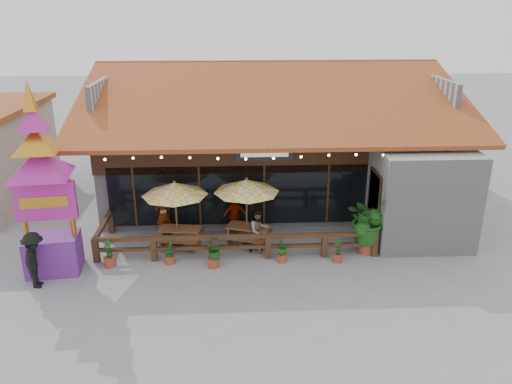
{
  "coord_description": "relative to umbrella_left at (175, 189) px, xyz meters",
  "views": [
    {
      "loc": [
        -1.68,
        -16.24,
        8.39
      ],
      "look_at": [
        -0.83,
        1.5,
        1.76
      ],
      "focal_mm": 35.0,
      "sensor_mm": 36.0,
      "label": 1
    }
  ],
  "objects": [
    {
      "name": "planter_d",
      "position": [
        3.76,
        -1.47,
        -1.8
      ],
      "size": [
        0.45,
        0.45,
        0.89
      ],
      "color": "brown",
      "rests_on": "ground"
    },
    {
      "name": "umbrella_right",
      "position": [
        2.59,
        0.13,
        0.02
      ],
      "size": [
        2.6,
        2.6,
        2.58
      ],
      "color": "brown",
      "rests_on": "ground"
    },
    {
      "name": "patio_railing",
      "position": [
        1.54,
        -0.94,
        -1.61
      ],
      "size": [
        10.0,
        2.6,
        0.92
      ],
      "color": "#4C331B",
      "rests_on": "ground"
    },
    {
      "name": "picnic_table_right",
      "position": [
        2.63,
        -0.06,
        -1.72
      ],
      "size": [
        1.91,
        1.78,
        0.74
      ],
      "color": "brown",
      "rests_on": "ground"
    },
    {
      "name": "planter_e",
      "position": [
        5.7,
        -1.57,
        -1.87
      ],
      "size": [
        0.35,
        0.36,
        0.85
      ],
      "color": "brown",
      "rests_on": "ground"
    },
    {
      "name": "restaurant_building",
      "position": [
        4.06,
        5.94,
        -0.02
      ],
      "size": [
        15.5,
        14.73,
        6.09
      ],
      "color": "#A1A1A5",
      "rests_on": "ground"
    },
    {
      "name": "planter_b",
      "position": [
        -0.13,
        -1.41,
        -1.84
      ],
      "size": [
        0.35,
        0.37,
        0.85
      ],
      "color": "brown",
      "rests_on": "ground"
    },
    {
      "name": "ground",
      "position": [
        3.8,
        -0.67,
        -2.23
      ],
      "size": [
        100.0,
        100.0,
        0.0
      ],
      "primitive_type": "plane",
      "color": "gray",
      "rests_on": "ground"
    },
    {
      "name": "planter_c",
      "position": [
        1.39,
        -1.73,
        -1.66
      ],
      "size": [
        0.81,
        0.8,
        1.01
      ],
      "color": "brown",
      "rests_on": "ground"
    },
    {
      "name": "tropical_plant",
      "position": [
        6.87,
        -0.91,
        -0.96
      ],
      "size": [
        2.07,
        1.99,
        2.22
      ],
      "color": "brown",
      "rests_on": "ground"
    },
    {
      "name": "umbrella_left",
      "position": [
        0.0,
        0.0,
        0.0
      ],
      "size": [
        2.57,
        2.57,
        2.55
      ],
      "color": "brown",
      "rests_on": "ground"
    },
    {
      "name": "pedestrian",
      "position": [
        -4.15,
        -2.71,
        -1.3
      ],
      "size": [
        0.77,
        1.25,
        1.86
      ],
      "primitive_type": "imported",
      "rotation": [
        0.0,
        0.0,
        1.64
      ],
      "color": "black",
      "rests_on": "ground"
    },
    {
      "name": "diner_c",
      "position": [
        2.15,
        0.9,
        -1.45
      ],
      "size": [
        0.96,
        0.52,
        1.55
      ],
      "primitive_type": "imported",
      "rotation": [
        0.0,
        0.0,
        3.31
      ],
      "color": "#3D2013",
      "rests_on": "ground"
    },
    {
      "name": "picnic_table_left",
      "position": [
        0.12,
        -0.07,
        -1.74
      ],
      "size": [
        1.67,
        1.5,
        0.72
      ],
      "color": "brown",
      "rests_on": "ground"
    },
    {
      "name": "thai_sign_tower",
      "position": [
        -3.93,
        -1.72,
        1.4
      ],
      "size": [
        2.81,
        2.81,
        6.86
      ],
      "color": "#622588",
      "rests_on": "ground"
    },
    {
      "name": "planter_a",
      "position": [
        -2.17,
        -1.5,
        -1.81
      ],
      "size": [
        0.4,
        0.4,
        0.98
      ],
      "color": "brown",
      "rests_on": "ground"
    },
    {
      "name": "diner_b",
      "position": [
        3.0,
        -0.55,
        -1.43
      ],
      "size": [
        0.95,
        0.87,
        1.6
      ],
      "primitive_type": "imported",
      "rotation": [
        0.0,
        0.0,
        0.41
      ],
      "color": "#3D2013",
      "rests_on": "ground"
    },
    {
      "name": "diner_a",
      "position": [
        -0.59,
        0.88,
        -1.35
      ],
      "size": [
        0.76,
        0.66,
        1.74
      ],
      "primitive_type": "imported",
      "rotation": [
        0.0,
        0.0,
        3.61
      ],
      "color": "#3D2013",
      "rests_on": "ground"
    }
  ]
}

